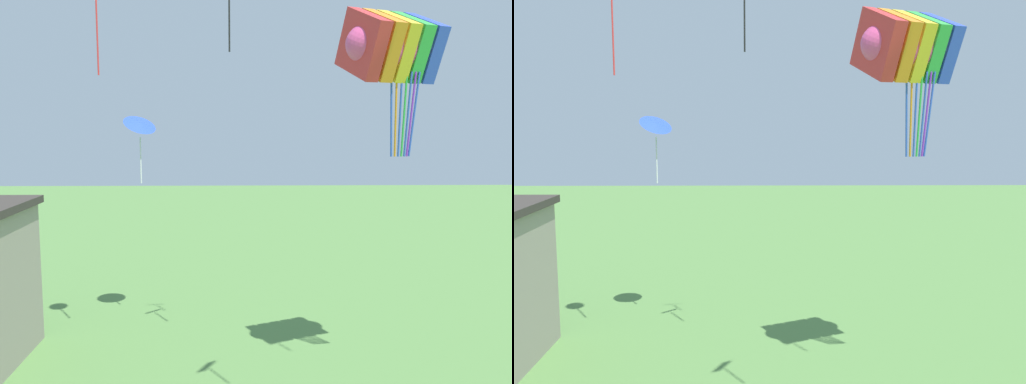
# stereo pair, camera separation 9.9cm
# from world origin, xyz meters

# --- Properties ---
(kite_rainbow_parafoil) EXTENTS (3.36, 2.97, 3.99)m
(kite_rainbow_parafoil) POSITION_xyz_m (3.72, 12.14, 9.41)
(kite_rainbow_parafoil) COLOR #E54C8C
(kite_blue_delta) EXTENTS (1.54, 1.53, 2.45)m
(kite_blue_delta) POSITION_xyz_m (-3.92, 16.80, 7.24)
(kite_blue_delta) COLOR blue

